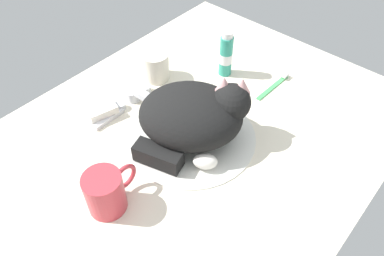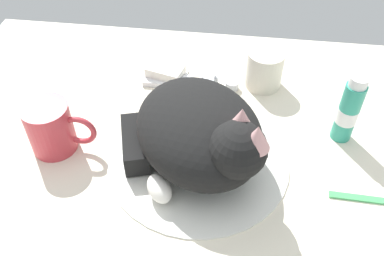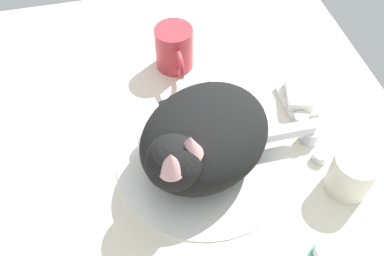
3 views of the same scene
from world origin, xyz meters
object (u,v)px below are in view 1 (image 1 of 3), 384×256
at_px(soap_bar, 101,110).
at_px(toothbrush, 275,85).
at_px(cat, 195,115).
at_px(faucet, 137,96).
at_px(rinse_cup, 156,66).
at_px(toothpaste_bottle, 226,55).
at_px(coffee_mug, 107,193).

bearing_deg(soap_bar, toothbrush, -34.15).
height_order(cat, toothbrush, cat).
height_order(faucet, rinse_cup, rinse_cup).
xyz_separation_m(toothpaste_bottle, toothbrush, (0.05, -0.14, -0.06)).
distance_m(cat, rinse_cup, 0.26).
bearing_deg(cat, toothpaste_bottle, 22.12).
relative_size(coffee_mug, rinse_cup, 1.55).
bearing_deg(cat, faucet, 91.43).
bearing_deg(rinse_cup, toothbrush, -55.41).
xyz_separation_m(cat, toothbrush, (0.30, -0.04, -0.07)).
xyz_separation_m(faucet, cat, (0.00, -0.20, 0.05)).
relative_size(faucet, rinse_cup, 1.50).
bearing_deg(cat, toothbrush, -7.88).
bearing_deg(toothbrush, cat, 172.12).
relative_size(cat, toothpaste_bottle, 2.26).
bearing_deg(toothpaste_bottle, coffee_mug, -169.40).
height_order(faucet, soap_bar, faucet).
relative_size(coffee_mug, toothpaste_bottle, 0.89).
height_order(soap_bar, toothbrush, soap_bar).
xyz_separation_m(faucet, coffee_mug, (-0.26, -0.19, 0.03)).
bearing_deg(soap_bar, toothpaste_bottle, -19.83).
distance_m(coffee_mug, toothbrush, 0.57).
xyz_separation_m(soap_bar, toothbrush, (0.40, -0.27, -0.02)).
bearing_deg(coffee_mug, faucet, 36.75).
relative_size(faucet, toothbrush, 0.86).
relative_size(faucet, toothpaste_bottle, 0.87).
bearing_deg(coffee_mug, rinse_cup, 32.13).
bearing_deg(faucet, coffee_mug, -143.25).
height_order(coffee_mug, toothpaste_bottle, toothpaste_bottle).
bearing_deg(soap_bar, cat, -66.09).
bearing_deg(rinse_cup, soap_bar, -177.72).
xyz_separation_m(rinse_cup, soap_bar, (-0.21, -0.01, -0.02)).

